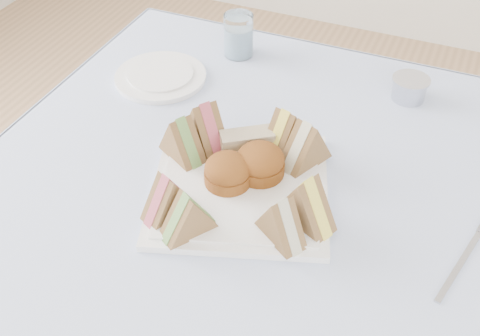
% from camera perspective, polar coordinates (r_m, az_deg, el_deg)
% --- Properties ---
extents(tablecloth, '(1.02, 1.02, 0.01)m').
position_cam_1_polar(tablecloth, '(0.94, 3.15, -3.89)').
color(tablecloth, '#C6DAFE').
rests_on(tablecloth, table).
extents(serving_plate, '(0.35, 0.35, 0.01)m').
position_cam_1_polar(serving_plate, '(0.95, -0.00, -1.98)').
color(serving_plate, white).
rests_on(serving_plate, tablecloth).
extents(sandwich_fl_a, '(0.07, 0.09, 0.07)m').
position_cam_1_polar(sandwich_fl_a, '(0.89, -6.85, -2.53)').
color(sandwich_fl_a, brown).
rests_on(sandwich_fl_a, serving_plate).
extents(sandwich_fl_b, '(0.08, 0.09, 0.07)m').
position_cam_1_polar(sandwich_fl_b, '(0.86, -4.96, -4.29)').
color(sandwich_fl_b, brown).
rests_on(sandwich_fl_b, serving_plate).
extents(sandwich_fr_a, '(0.10, 0.08, 0.08)m').
position_cam_1_polar(sandwich_fr_a, '(0.87, 6.28, -3.05)').
color(sandwich_fr_a, brown).
rests_on(sandwich_fr_a, serving_plate).
extents(sandwich_fr_b, '(0.09, 0.08, 0.07)m').
position_cam_1_polar(sandwich_fr_b, '(0.85, 3.92, -4.80)').
color(sandwich_fr_b, brown).
rests_on(sandwich_fr_b, serving_plate).
extents(sandwich_bl_a, '(0.10, 0.08, 0.08)m').
position_cam_1_polar(sandwich_bl_a, '(0.99, -5.57, 2.92)').
color(sandwich_bl_a, brown).
rests_on(sandwich_bl_a, serving_plate).
extents(sandwich_bl_b, '(0.10, 0.09, 0.08)m').
position_cam_1_polar(sandwich_bl_b, '(1.01, -3.31, 4.19)').
color(sandwich_bl_b, brown).
rests_on(sandwich_bl_b, serving_plate).
extents(sandwich_br_a, '(0.08, 0.10, 0.08)m').
position_cam_1_polar(sandwich_br_a, '(0.97, 6.26, 2.38)').
color(sandwich_br_a, brown).
rests_on(sandwich_br_a, serving_plate).
extents(sandwich_br_b, '(0.07, 0.10, 0.08)m').
position_cam_1_polar(sandwich_br_b, '(1.00, 4.26, 3.66)').
color(sandwich_br_b, brown).
rests_on(sandwich_br_b, serving_plate).
extents(scone_left, '(0.10, 0.10, 0.05)m').
position_cam_1_polar(scone_left, '(0.94, -1.17, -0.32)').
color(scone_left, brown).
rests_on(scone_left, serving_plate).
extents(scone_right, '(0.11, 0.11, 0.05)m').
position_cam_1_polar(scone_right, '(0.95, 1.91, 0.56)').
color(scone_right, brown).
rests_on(scone_right, serving_plate).
extents(pastry_slice, '(0.09, 0.08, 0.04)m').
position_cam_1_polar(pastry_slice, '(1.00, 0.66, 2.41)').
color(pastry_slice, tan).
rests_on(pastry_slice, serving_plate).
extents(side_plate, '(0.21, 0.21, 0.01)m').
position_cam_1_polar(side_plate, '(1.22, -7.54, 8.58)').
color(side_plate, white).
rests_on(side_plate, tablecloth).
extents(water_glass, '(0.08, 0.08, 0.09)m').
position_cam_1_polar(water_glass, '(1.28, -0.14, 12.48)').
color(water_glass, white).
rests_on(water_glass, tablecloth).
extents(tea_strainer, '(0.09, 0.09, 0.04)m').
position_cam_1_polar(tea_strainer, '(1.19, 15.76, 7.17)').
color(tea_strainer, '#B3B4BE').
rests_on(tea_strainer, tablecloth).
extents(fork, '(0.05, 0.15, 0.00)m').
position_cam_1_polar(fork, '(0.91, 20.07, -8.69)').
color(fork, '#B3B4BE').
rests_on(fork, tablecloth).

